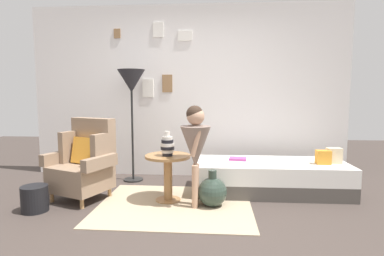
# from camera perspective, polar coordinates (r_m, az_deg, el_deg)

# --- Properties ---
(ground_plane) EXTENTS (12.00, 12.00, 0.00)m
(ground_plane) POSITION_cam_1_polar(r_m,az_deg,el_deg) (3.14, -4.31, -17.56)
(ground_plane) COLOR #423833
(gallery_wall) EXTENTS (4.80, 0.12, 2.60)m
(gallery_wall) POSITION_cam_1_polar(r_m,az_deg,el_deg) (4.81, -0.87, 6.67)
(gallery_wall) COLOR silver
(gallery_wall) RESTS_ON ground
(rug) EXTENTS (1.73, 1.42, 0.01)m
(rug) POSITION_cam_1_polar(r_m,az_deg,el_deg) (3.65, -3.17, -13.97)
(rug) COLOR tan
(rug) RESTS_ON ground
(armchair) EXTENTS (0.88, 0.78, 0.97)m
(armchair) POSITION_cam_1_polar(r_m,az_deg,el_deg) (4.00, -19.12, -6.01)
(armchair) COLOR tan
(armchair) RESTS_ON ground
(daybed) EXTENTS (1.91, 0.82, 0.40)m
(daybed) POSITION_cam_1_polar(r_m,az_deg,el_deg) (4.18, 14.27, -8.71)
(daybed) COLOR #4C4742
(daybed) RESTS_ON ground
(pillow_head) EXTENTS (0.17, 0.12, 0.19)m
(pillow_head) POSITION_cam_1_polar(r_m,az_deg,el_deg) (4.30, 24.63, -4.63)
(pillow_head) COLOR beige
(pillow_head) RESTS_ON daybed
(pillow_mid) EXTENTS (0.17, 0.12, 0.17)m
(pillow_mid) POSITION_cam_1_polar(r_m,az_deg,el_deg) (4.19, 22.97, -4.97)
(pillow_mid) COLOR orange
(pillow_mid) RESTS_ON daybed
(side_table) EXTENTS (0.54, 0.54, 0.55)m
(side_table) POSITION_cam_1_polar(r_m,az_deg,el_deg) (3.69, -4.44, -7.45)
(side_table) COLOR #9E7042
(side_table) RESTS_ON ground
(vase_striped) EXTENTS (0.16, 0.16, 0.29)m
(vase_striped) POSITION_cam_1_polar(r_m,az_deg,el_deg) (3.59, -4.54, -3.25)
(vase_striped) COLOR black
(vase_striped) RESTS_ON side_table
(floor_lamp) EXTENTS (0.39, 0.39, 1.61)m
(floor_lamp) POSITION_cam_1_polar(r_m,az_deg,el_deg) (4.56, -11.07, 7.70)
(floor_lamp) COLOR black
(floor_lamp) RESTS_ON ground
(person_child) EXTENTS (0.34, 0.34, 1.14)m
(person_child) POSITION_cam_1_polar(r_m,az_deg,el_deg) (3.42, 0.65, -2.72)
(person_child) COLOR tan
(person_child) RESTS_ON ground
(book_on_daybed) EXTENTS (0.24, 0.19, 0.03)m
(book_on_daybed) POSITION_cam_1_polar(r_m,az_deg,el_deg) (4.16, 8.42, -5.64)
(book_on_daybed) COLOR #B04691
(book_on_daybed) RESTS_ON daybed
(demijohn_near) EXTENTS (0.33, 0.33, 0.42)m
(demijohn_near) POSITION_cam_1_polar(r_m,az_deg,el_deg) (3.58, 3.77, -11.60)
(demijohn_near) COLOR #2D3D33
(demijohn_near) RESTS_ON ground
(magazine_basket) EXTENTS (0.28, 0.28, 0.28)m
(magazine_basket) POSITION_cam_1_polar(r_m,az_deg,el_deg) (3.84, -26.94, -11.49)
(magazine_basket) COLOR black
(magazine_basket) RESTS_ON ground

